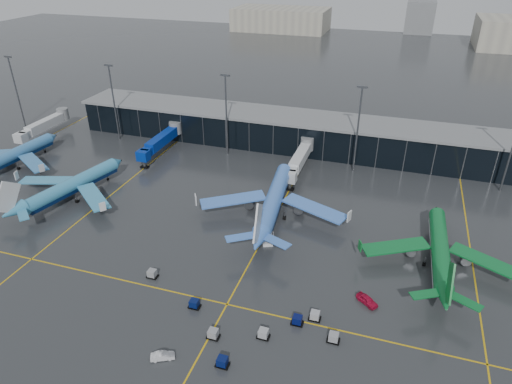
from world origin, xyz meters
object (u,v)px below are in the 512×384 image
(airliner_klm_near, at_px, (274,190))
(airliner_klm_west, at_px, (13,148))
(mobile_airstair, at_px, (267,240))
(service_van_white, at_px, (163,356))
(baggage_carts, at_px, (247,321))
(service_van_red, at_px, (367,300))
(airliner_aer_lingus, at_px, (442,240))
(airliner_arkefly, at_px, (72,177))

(airliner_klm_near, bearing_deg, airliner_klm_west, 172.21)
(airliner_klm_west, height_order, mobile_airstair, airliner_klm_west)
(airliner_klm_west, distance_m, service_van_white, 93.12)
(baggage_carts, xyz_separation_m, service_van_white, (-10.60, -11.44, -0.11))
(airliner_klm_near, relative_size, service_van_red, 9.65)
(mobile_airstair, distance_m, service_van_red, 26.90)
(airliner_klm_west, relative_size, airliner_aer_lingus, 0.99)
(service_van_red, bearing_deg, airliner_arkefly, 114.97)
(airliner_aer_lingus, xyz_separation_m, baggage_carts, (-32.50, -29.38, -5.11))
(airliner_arkefly, distance_m, service_van_red, 80.29)
(airliner_klm_west, xyz_separation_m, airliner_aer_lingus, (120.29, -11.02, 0.07))
(mobile_airstair, height_order, service_van_white, mobile_airstair)
(airliner_klm_near, height_order, service_van_white, airliner_klm_near)
(airliner_klm_west, bearing_deg, service_van_red, -9.91)
(baggage_carts, bearing_deg, service_van_white, -132.82)
(airliner_arkefly, height_order, baggage_carts, airliner_arkefly)
(baggage_carts, bearing_deg, service_van_red, 31.59)
(mobile_airstair, bearing_deg, airliner_aer_lingus, -18.22)
(airliner_klm_near, xyz_separation_m, baggage_carts, (5.88, -37.78, -5.95))
(airliner_klm_west, distance_m, mobile_airstair, 85.48)
(airliner_arkefly, bearing_deg, service_van_white, -28.14)
(baggage_carts, xyz_separation_m, mobile_airstair, (-3.83, 25.15, 0.01))
(airliner_arkefly, xyz_separation_m, airliner_klm_near, (52.61, 8.23, 0.74))
(mobile_airstair, bearing_deg, airliner_arkefly, 150.55)
(airliner_arkefly, height_order, airliner_aer_lingus, airliner_arkefly)
(airliner_aer_lingus, bearing_deg, airliner_klm_west, 173.50)
(airliner_klm_near, bearing_deg, service_van_white, -101.44)
(airliner_aer_lingus, relative_size, mobile_airstair, 9.98)
(service_van_red, height_order, service_van_white, service_van_red)
(mobile_airstair, bearing_deg, baggage_carts, -106.20)
(airliner_klm_west, height_order, airliner_aer_lingus, airliner_aer_lingus)
(airliner_klm_near, bearing_deg, airliner_arkefly, -177.07)
(airliner_arkefly, relative_size, mobile_airstair, 10.16)
(baggage_carts, height_order, service_van_red, baggage_carts)
(airliner_arkefly, distance_m, mobile_airstair, 55.08)
(airliner_klm_near, distance_m, mobile_airstair, 14.11)
(airliner_arkefly, relative_size, service_van_white, 9.95)
(airliner_arkefly, xyz_separation_m, airliner_aer_lingus, (90.99, -0.17, -0.10))
(service_van_white, bearing_deg, mobile_airstair, -37.76)
(service_van_white, bearing_deg, airliner_arkefly, 22.18)
(airliner_arkefly, bearing_deg, airliner_klm_near, 21.31)
(airliner_klm_near, bearing_deg, airliner_aer_lingus, -18.30)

